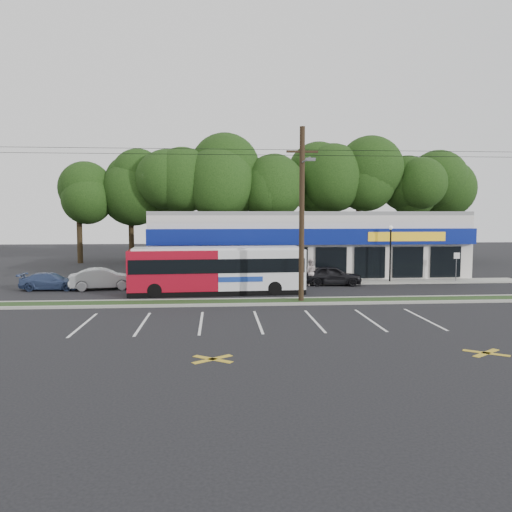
{
  "coord_description": "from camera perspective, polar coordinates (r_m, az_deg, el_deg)",
  "views": [
    {
      "loc": [
        -1.8,
        -27.2,
        5.08
      ],
      "look_at": [
        0.69,
        5.0,
        2.37
      ],
      "focal_mm": 35.0,
      "sensor_mm": 36.0,
      "label": 1
    }
  ],
  "objects": [
    {
      "name": "ground",
      "position": [
        27.73,
        -0.63,
        -5.76
      ],
      "size": [
        120.0,
        120.0,
        0.0
      ],
      "primitive_type": "plane",
      "color": "black",
      "rests_on": "ground"
    },
    {
      "name": "grass_strip",
      "position": [
        28.7,
        -0.77,
        -5.28
      ],
      "size": [
        40.0,
        1.6,
        0.12
      ],
      "primitive_type": "cube",
      "color": "#1E3616",
      "rests_on": "ground"
    },
    {
      "name": "curb_south",
      "position": [
        27.86,
        -0.65,
        -5.57
      ],
      "size": [
        40.0,
        0.25,
        0.14
      ],
      "primitive_type": "cube",
      "color": "#9E9E93",
      "rests_on": "ground"
    },
    {
      "name": "curb_north",
      "position": [
        29.53,
        -0.87,
        -4.97
      ],
      "size": [
        40.0,
        0.25,
        0.14
      ],
      "primitive_type": "cube",
      "color": "#9E9E93",
      "rests_on": "ground"
    },
    {
      "name": "sidewalk",
      "position": [
        37.17,
        6.16,
        -3.01
      ],
      "size": [
        32.0,
        2.2,
        0.1
      ],
      "primitive_type": "cube",
      "color": "#9E9E93",
      "rests_on": "ground"
    },
    {
      "name": "strip_mall",
      "position": [
        43.8,
        5.17,
        1.59
      ],
      "size": [
        25.0,
        12.55,
        5.3
      ],
      "color": "silver",
      "rests_on": "ground"
    },
    {
      "name": "utility_pole",
      "position": [
        28.51,
        4.95,
        5.45
      ],
      "size": [
        50.0,
        2.77,
        10.0
      ],
      "color": "black",
      "rests_on": "ground"
    },
    {
      "name": "lamp_post",
      "position": [
        38.28,
        15.12,
        1.02
      ],
      "size": [
        0.3,
        0.3,
        4.25
      ],
      "color": "black",
      "rests_on": "ground"
    },
    {
      "name": "sign_post",
      "position": [
        40.11,
        21.93,
        -0.6
      ],
      "size": [
        0.45,
        0.1,
        2.23
      ],
      "color": "#59595E",
      "rests_on": "ground"
    },
    {
      "name": "tree_line",
      "position": [
        53.62,
        1.81,
        8.36
      ],
      "size": [
        46.76,
        6.76,
        11.83
      ],
      "color": "black",
      "rests_on": "ground"
    },
    {
      "name": "metrobus",
      "position": [
        31.89,
        -4.43,
        -1.51
      ],
      "size": [
        11.22,
        2.88,
        2.99
      ],
      "rotation": [
        0.0,
        0.0,
        0.05
      ],
      "color": "maroon",
      "rests_on": "ground"
    },
    {
      "name": "car_dark",
      "position": [
        36.24,
        8.72,
        -2.19
      ],
      "size": [
        4.34,
        2.17,
        1.42
      ],
      "primitive_type": "imported",
      "rotation": [
        0.0,
        0.0,
        1.45
      ],
      "color": "black",
      "rests_on": "ground"
    },
    {
      "name": "car_silver",
      "position": [
        35.34,
        -17.09,
        -2.51
      ],
      "size": [
        4.57,
        2.29,
        1.44
      ],
      "primitive_type": "imported",
      "rotation": [
        0.0,
        0.0,
        1.75
      ],
      "color": "#989C9F",
      "rests_on": "ground"
    },
    {
      "name": "car_blue",
      "position": [
        36.26,
        -22.41,
        -2.7
      ],
      "size": [
        4.04,
        1.69,
        1.17
      ],
      "primitive_type": "imported",
      "rotation": [
        0.0,
        0.0,
        1.56
      ],
      "color": "navy",
      "rests_on": "ground"
    },
    {
      "name": "pedestrian_a",
      "position": [
        33.68,
        2.21,
        -2.3
      ],
      "size": [
        0.77,
        0.62,
        1.85
      ],
      "primitive_type": "imported",
      "rotation": [
        0.0,
        0.0,
        3.43
      ],
      "color": "silver",
      "rests_on": "ground"
    },
    {
      "name": "pedestrian_b",
      "position": [
        35.62,
        6.21,
        -1.87
      ],
      "size": [
        1.06,
        0.91,
        1.92
      ],
      "primitive_type": "imported",
      "rotation": [
        0.0,
        0.0,
        2.93
      ],
      "color": "beige",
      "rests_on": "ground"
    }
  ]
}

